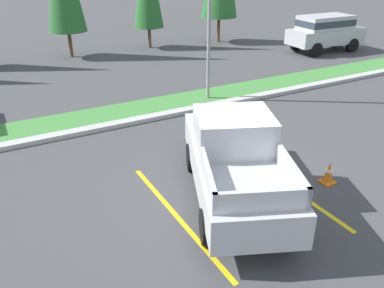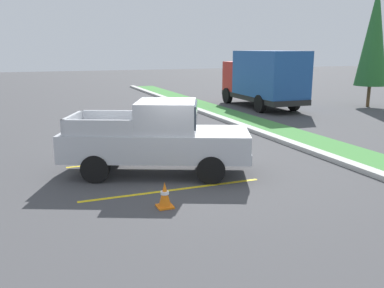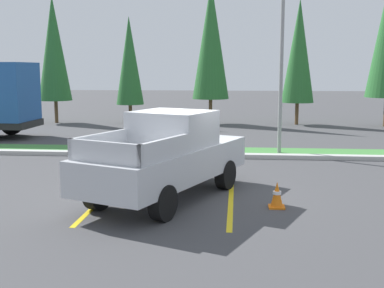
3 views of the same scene
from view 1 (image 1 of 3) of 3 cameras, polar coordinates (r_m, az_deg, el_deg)
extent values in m
plane|color=#424244|center=(10.81, 6.33, -5.05)|extent=(120.00, 120.00, 0.00)
cube|color=yellow|center=(9.38, -2.15, -10.18)|extent=(0.12, 4.80, 0.01)
cube|color=yellow|center=(10.88, 12.61, -5.31)|extent=(0.12, 4.80, 0.01)
cube|color=#B2B2AD|center=(14.70, -4.81, 3.97)|extent=(56.00, 0.40, 0.15)
cube|color=#42843D|center=(15.66, -6.49, 5.11)|extent=(56.00, 1.80, 0.06)
cylinder|color=black|center=(11.05, 0.04, -1.88)|extent=(0.56, 0.81, 0.76)
cylinder|color=black|center=(11.34, 8.62, -1.45)|extent=(0.56, 0.81, 0.76)
cylinder|color=black|center=(8.45, 2.23, -11.62)|extent=(0.56, 0.81, 0.76)
cylinder|color=black|center=(8.81, 13.44, -10.63)|extent=(0.56, 0.81, 0.76)
cube|color=silver|center=(9.59, 6.06, -3.25)|extent=(3.79, 5.53, 0.76)
cube|color=silver|center=(9.50, 5.92, 1.85)|extent=(2.25, 2.16, 0.84)
cube|color=#2D3842|center=(10.22, 5.05, 3.96)|extent=(1.51, 0.69, 0.63)
cube|color=silver|center=(7.92, 2.26, -4.84)|extent=(0.84, 1.79, 0.44)
cube|color=silver|center=(8.30, 13.99, -4.09)|extent=(0.84, 1.79, 0.44)
cube|color=silver|center=(7.33, 9.90, -7.99)|extent=(1.69, 0.80, 0.44)
cube|color=silver|center=(11.94, 3.61, 1.64)|extent=(1.72, 0.86, 0.28)
cylinder|color=black|center=(27.64, 19.16, 13.73)|extent=(0.81, 0.30, 0.80)
cylinder|color=black|center=(26.49, 21.74, 12.87)|extent=(0.81, 0.30, 0.80)
cylinder|color=black|center=(25.77, 14.57, 13.52)|extent=(0.81, 0.30, 0.80)
cylinder|color=black|center=(24.53, 17.13, 12.62)|extent=(0.81, 0.30, 0.80)
cube|color=#B2B2B7|center=(25.98, 18.37, 14.33)|extent=(4.68, 2.06, 0.84)
cube|color=#B2B2B7|center=(25.75, 18.37, 16.05)|extent=(3.18, 1.83, 0.76)
cube|color=#2D3842|center=(25.75, 18.36, 16.01)|extent=(3.22, 1.87, 0.36)
cylinder|color=gray|center=(15.84, 2.46, 17.69)|extent=(0.14, 0.14, 6.58)
cylinder|color=brown|center=(24.42, -16.83, 13.37)|extent=(0.20, 0.20, 1.43)
cylinder|color=brown|center=(25.94, -6.03, 14.76)|extent=(0.20, 0.20, 1.25)
cylinder|color=brown|center=(27.58, 3.77, 15.86)|extent=(0.20, 0.20, 1.60)
cube|color=orange|center=(11.19, 18.59, -5.09)|extent=(0.36, 0.36, 0.04)
cone|color=orange|center=(11.05, 18.81, -3.75)|extent=(0.28, 0.28, 0.56)
cylinder|color=white|center=(11.04, 18.83, -3.63)|extent=(0.19, 0.19, 0.07)
camera|label=2|loc=(16.45, 48.83, 10.22)|focal=38.59mm
camera|label=3|loc=(8.43, 88.40, -17.68)|focal=46.03mm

